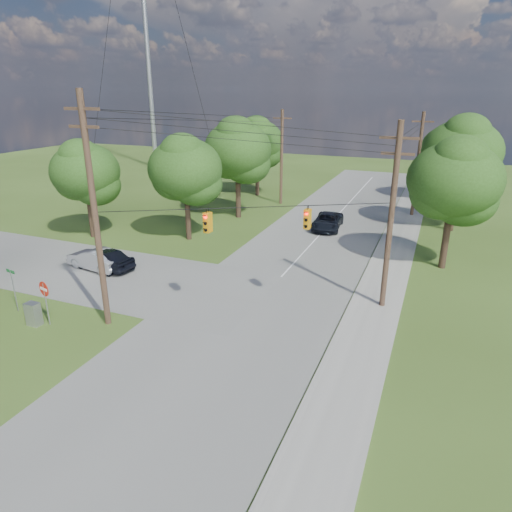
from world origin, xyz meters
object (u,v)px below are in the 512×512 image
at_px(pole_north_w, 282,157).
at_px(control_cabinet, 33,314).
at_px(car_cross_dark, 104,258).
at_px(pole_sw, 95,212).
at_px(car_main_north, 328,221).
at_px(pole_north_e, 418,164).
at_px(do_not_enter_sign, 45,294).
at_px(car_cross_silver, 95,259).
at_px(pole_ne, 391,216).

bearing_deg(pole_north_w, control_cabinet, -95.71).
bearing_deg(car_cross_dark, pole_sw, 48.87).
height_order(pole_sw, pole_north_w, pole_sw).
xyz_separation_m(pole_north_w, car_main_north, (7.16, -7.74, -4.40)).
relative_size(pole_north_e, do_not_enter_sign, 3.98).
distance_m(pole_sw, car_main_north, 23.53).
relative_size(car_main_north, do_not_enter_sign, 2.01).
distance_m(car_cross_silver, car_main_north, 20.26).
bearing_deg(pole_north_w, pole_north_e, 0.00).
bearing_deg(pole_north_e, car_cross_silver, -129.64).
xyz_separation_m(pole_sw, do_not_enter_sign, (-2.82, -1.32, -4.41)).
bearing_deg(car_cross_silver, do_not_enter_sign, 32.12).
distance_m(pole_sw, pole_ne, 15.51).
bearing_deg(pole_north_w, pole_sw, -89.23).
bearing_deg(car_main_north, car_cross_dark, -132.22).
distance_m(pole_north_w, car_cross_dark, 24.21).
relative_size(pole_sw, car_cross_silver, 2.67).
xyz_separation_m(control_cabinet, do_not_enter_sign, (0.70, 0.33, 1.18)).
relative_size(pole_sw, car_main_north, 2.37).
relative_size(pole_sw, car_cross_dark, 2.57).
bearing_deg(pole_ne, car_main_north, 115.29).
bearing_deg(do_not_enter_sign, car_cross_dark, 122.29).
height_order(car_cross_dark, car_cross_silver, car_cross_dark).
bearing_deg(pole_north_e, car_cross_dark, -129.01).
height_order(pole_sw, pole_north_e, pole_sw).
relative_size(pole_north_w, control_cabinet, 7.74).
height_order(car_cross_silver, do_not_enter_sign, do_not_enter_sign).
height_order(car_cross_dark, car_main_north, car_cross_dark).
height_order(pole_ne, do_not_enter_sign, pole_ne).
distance_m(pole_ne, pole_north_e, 22.00).
bearing_deg(pole_ne, car_cross_dark, -176.06).
xyz_separation_m(pole_north_w, car_cross_silver, (-5.57, -23.50, -4.36)).
distance_m(car_cross_silver, control_cabinet, 8.12).
xyz_separation_m(pole_north_e, car_cross_dark, (-18.88, -23.30, -4.30)).
height_order(pole_sw, control_cabinet, pole_sw).
xyz_separation_m(pole_sw, car_cross_silver, (-5.97, 6.10, -5.45)).
relative_size(pole_ne, do_not_enter_sign, 4.18).
bearing_deg(pole_ne, do_not_enter_sign, -151.34).
height_order(pole_north_w, car_main_north, pole_north_w).
bearing_deg(car_cross_dark, pole_north_w, 176.33).
bearing_deg(pole_sw, do_not_enter_sign, -154.93).
relative_size(pole_north_w, car_main_north, 1.98).
relative_size(pole_ne, car_cross_dark, 2.25).
bearing_deg(do_not_enter_sign, pole_sw, 38.82).
xyz_separation_m(pole_ne, do_not_enter_sign, (-16.32, -8.92, -3.65)).
height_order(pole_north_e, control_cabinet, pole_north_e).
height_order(pole_north_e, car_main_north, pole_north_e).
xyz_separation_m(pole_ne, control_cabinet, (-17.03, -9.25, -4.82)).
xyz_separation_m(car_cross_dark, car_cross_silver, (-0.59, -0.20, -0.05)).
xyz_separation_m(pole_north_e, pole_north_w, (-13.90, 0.00, 0.00)).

